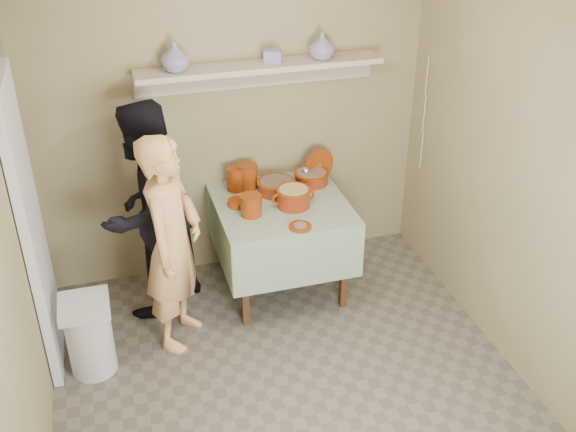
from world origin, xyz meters
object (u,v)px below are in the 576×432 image
object	(u,v)px
person_helper	(147,211)
serving_table	(281,216)
cazuela_rice	(293,196)
trash_bin	(89,336)
person_cook	(173,244)

from	to	relation	value
person_helper	serving_table	distance (m)	1.00
cazuela_rice	trash_bin	bearing A→B (deg)	-162.70
cazuela_rice	person_cook	bearing A→B (deg)	-161.89
person_helper	serving_table	bearing A→B (deg)	133.55
person_helper	trash_bin	bearing A→B (deg)	6.93
person_cook	trash_bin	distance (m)	0.81
serving_table	cazuela_rice	distance (m)	0.23
person_cook	person_helper	size ratio (longest dim) A/B	0.96
cazuela_rice	trash_bin	world-z (taller)	cazuela_rice
person_cook	trash_bin	size ratio (longest dim) A/B	2.79
trash_bin	person_helper	bearing A→B (deg)	51.07
cazuela_rice	serving_table	bearing A→B (deg)	129.49
person_helper	trash_bin	world-z (taller)	person_helper
person_helper	cazuela_rice	distance (m)	1.06
person_helper	trash_bin	distance (m)	0.95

